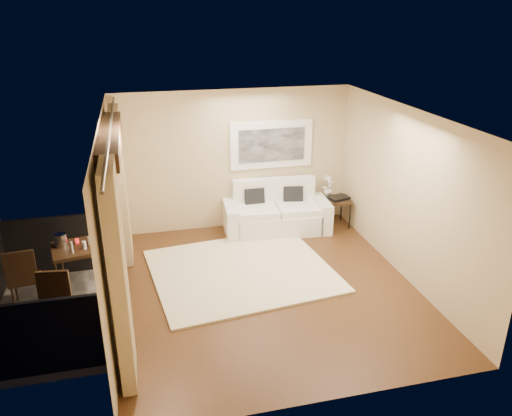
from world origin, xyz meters
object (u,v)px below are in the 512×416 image
object	(u,v)px
sofa	(276,213)
orchid	(328,185)
side_table	(336,202)
ice_bucket	(61,240)
bistro_table	(76,252)
balcony_chair_far	(23,274)
balcony_chair_near	(54,302)

from	to	relation	value
sofa	orchid	world-z (taller)	orchid
side_table	ice_bucket	distance (m)	5.15
ice_bucket	sofa	bearing A→B (deg)	21.96
side_table	ice_bucket	bearing A→B (deg)	-164.23
bistro_table	balcony_chair_far	xyz separation A→B (m)	(-0.73, -0.23, -0.16)
sofa	balcony_chair_far	xyz separation A→B (m)	(-4.26, -1.81, 0.21)
balcony_chair_near	bistro_table	bearing A→B (deg)	88.01
balcony_chair_far	ice_bucket	bearing A→B (deg)	-155.37
side_table	ice_bucket	xyz separation A→B (m)	(-4.94, -1.39, 0.37)
sofa	orchid	distance (m)	1.17
bistro_table	ice_bucket	bearing A→B (deg)	159.53
sofa	balcony_chair_far	distance (m)	4.64
bistro_table	balcony_chair_far	world-z (taller)	balcony_chair_far
side_table	bistro_table	xyz separation A→B (m)	(-4.74, -1.47, 0.19)
sofa	balcony_chair_near	bearing A→B (deg)	-140.53
side_table	ice_bucket	size ratio (longest dim) A/B	2.98
orchid	side_table	bearing A→B (deg)	-51.35
sofa	bistro_table	size ratio (longest dim) A/B	2.62
orchid	sofa	bearing A→B (deg)	-177.56
balcony_chair_near	balcony_chair_far	bearing A→B (deg)	130.10
side_table	balcony_chair_near	world-z (taller)	balcony_chair_near
balcony_chair_far	ice_bucket	xyz separation A→B (m)	(0.53, 0.31, 0.34)
orchid	balcony_chair_far	size ratio (longest dim) A/B	0.49
orchid	ice_bucket	size ratio (longest dim) A/B	2.34
side_table	sofa	bearing A→B (deg)	174.72
balcony_chair_near	ice_bucket	xyz separation A→B (m)	(0.00, 1.16, 0.34)
ice_bucket	orchid	bearing A→B (deg)	17.87
orchid	ice_bucket	distance (m)	5.06
balcony_chair_near	orchid	bearing A→B (deg)	37.78
bistro_table	balcony_chair_near	bearing A→B (deg)	-100.38
sofa	balcony_chair_far	bearing A→B (deg)	-153.00
side_table	ice_bucket	world-z (taller)	ice_bucket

